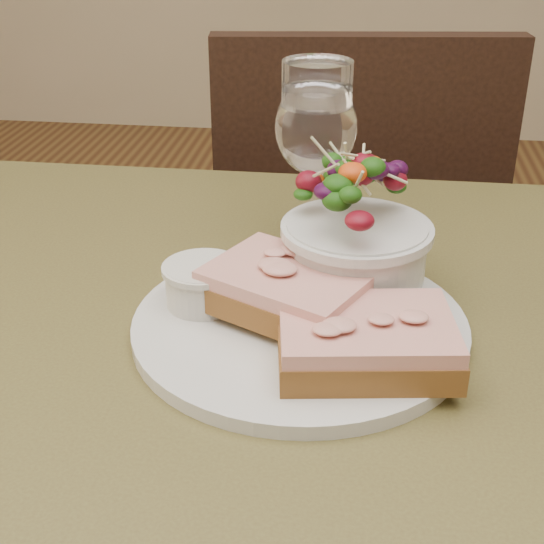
# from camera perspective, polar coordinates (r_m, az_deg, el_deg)

# --- Properties ---
(cafe_table) EXTENTS (0.80, 0.80, 0.75)m
(cafe_table) POSITION_cam_1_polar(r_m,az_deg,el_deg) (0.67, -1.48, -13.07)
(cafe_table) COLOR #483C1F
(cafe_table) RESTS_ON ground
(chair_far) EXTENTS (0.47, 0.47, 0.90)m
(chair_far) POSITION_cam_1_polar(r_m,az_deg,el_deg) (1.43, 5.21, -5.89)
(chair_far) COLOR black
(chair_far) RESTS_ON ground
(dinner_plate) EXTENTS (0.27, 0.27, 0.01)m
(dinner_plate) POSITION_cam_1_polar(r_m,az_deg,el_deg) (0.62, 2.10, -4.02)
(dinner_plate) COLOR silver
(dinner_plate) RESTS_ON cafe_table
(sandwich_front) EXTENTS (0.14, 0.11, 0.03)m
(sandwich_front) POSITION_cam_1_polar(r_m,az_deg,el_deg) (0.57, 7.11, -5.11)
(sandwich_front) COLOR #492A13
(sandwich_front) RESTS_ON dinner_plate
(sandwich_back) EXTENTS (0.16, 0.14, 0.03)m
(sandwich_back) POSITION_cam_1_polar(r_m,az_deg,el_deg) (0.61, 1.24, -1.28)
(sandwich_back) COLOR #492A13
(sandwich_back) RESTS_ON dinner_plate
(ramekin) EXTENTS (0.06, 0.06, 0.04)m
(ramekin) POSITION_cam_1_polar(r_m,az_deg,el_deg) (0.64, -5.22, -0.79)
(ramekin) COLOR beige
(ramekin) RESTS_ON dinner_plate
(salad_bowl) EXTENTS (0.12, 0.12, 0.13)m
(salad_bowl) POSITION_cam_1_polar(r_m,az_deg,el_deg) (0.64, 6.42, 3.43)
(salad_bowl) COLOR silver
(salad_bowl) RESTS_ON dinner_plate
(garnish) EXTENTS (0.05, 0.04, 0.02)m
(garnish) POSITION_cam_1_polar(r_m,az_deg,el_deg) (0.69, -1.56, 0.51)
(garnish) COLOR #0F3309
(garnish) RESTS_ON dinner_plate
(wine_glass) EXTENTS (0.08, 0.08, 0.18)m
(wine_glass) POSITION_cam_1_polar(r_m,az_deg,el_deg) (0.71, 3.32, 10.41)
(wine_glass) COLOR white
(wine_glass) RESTS_ON cafe_table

